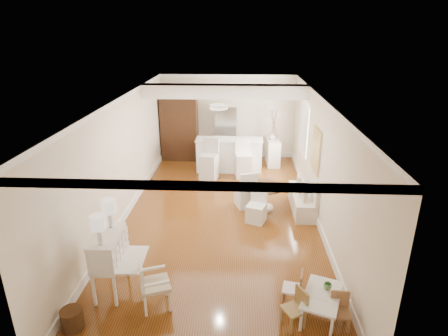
# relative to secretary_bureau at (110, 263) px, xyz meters

# --- Properties ---
(room) EXTENTS (9.00, 9.04, 2.82)m
(room) POSITION_rel_secretary_bureau_xyz_m (1.74, 3.06, 1.44)
(room) COLOR brown
(room) RESTS_ON ground
(secretary_bureau) EXTENTS (0.88, 0.90, 1.09)m
(secretary_bureau) POSITION_rel_secretary_bureau_xyz_m (0.00, 0.00, 0.00)
(secretary_bureau) COLOR white
(secretary_bureau) RESTS_ON ground
(gustavian_armchair) EXTENTS (0.63, 0.63, 0.85)m
(gustavian_armchair) POSITION_rel_secretary_bureau_xyz_m (0.83, -0.34, -0.12)
(gustavian_armchair) COLOR white
(gustavian_armchair) RESTS_ON ground
(wicker_basket) EXTENTS (0.43, 0.43, 0.33)m
(wicker_basket) POSITION_rel_secretary_bureau_xyz_m (-0.32, -0.88, -0.38)
(wicker_basket) COLOR #482C16
(wicker_basket) RESTS_ON ground
(kids_table) EXTENTS (0.80, 1.00, 0.44)m
(kids_table) POSITION_rel_secretary_bureau_xyz_m (3.44, -0.48, -0.33)
(kids_table) COLOR silver
(kids_table) RESTS_ON ground
(kids_chair_a) EXTENTS (0.42, 0.42, 0.64)m
(kids_chair_a) POSITION_rel_secretary_bureau_xyz_m (2.99, -0.68, -0.23)
(kids_chair_a) COLOR #9A7A46
(kids_chair_a) RESTS_ON ground
(kids_chair_b) EXTENTS (0.37, 0.37, 0.64)m
(kids_chair_b) POSITION_rel_secretary_bureau_xyz_m (3.02, -0.20, -0.23)
(kids_chair_b) COLOR #976744
(kids_chair_b) RESTS_ON ground
(kids_chair_c) EXTENTS (0.29, 0.29, 0.58)m
(kids_chair_c) POSITION_rel_secretary_bureau_xyz_m (3.68, -0.67, -0.26)
(kids_chair_c) COLOR #9F6E48
(kids_chair_c) RESTS_ON ground
(banquette) EXTENTS (0.52, 1.60, 0.98)m
(banquette) POSITION_rel_secretary_bureau_xyz_m (3.69, 3.24, -0.05)
(banquette) COLOR silver
(banquette) RESTS_ON ground
(dining_table) EXTENTS (1.01, 1.01, 0.64)m
(dining_table) POSITION_rel_secretary_bureau_xyz_m (2.76, 3.19, -0.22)
(dining_table) COLOR #4E2F19
(dining_table) RESTS_ON ground
(slip_chair_near) EXTENTS (0.52, 0.53, 0.84)m
(slip_chair_near) POSITION_rel_secretary_bureau_xyz_m (2.54, 2.56, -0.12)
(slip_chair_near) COLOR white
(slip_chair_near) RESTS_ON ground
(slip_chair_far) EXTENTS (0.59, 0.61, 0.96)m
(slip_chair_far) POSITION_rel_secretary_bureau_xyz_m (2.30, 3.35, -0.07)
(slip_chair_far) COLOR white
(slip_chair_far) RESTS_ON ground
(breakfast_counter) EXTENTS (2.05, 0.65, 1.03)m
(breakfast_counter) POSITION_rel_secretary_bureau_xyz_m (1.80, 5.84, -0.03)
(breakfast_counter) COLOR white
(breakfast_counter) RESTS_ON ground
(bar_stool_left) EXTENTS (0.58, 0.58, 1.20)m
(bar_stool_left) POSITION_rel_secretary_bureau_xyz_m (1.23, 5.13, 0.06)
(bar_stool_left) COLOR silver
(bar_stool_left) RESTS_ON ground
(bar_stool_right) EXTENTS (0.53, 0.53, 1.14)m
(bar_stool_right) POSITION_rel_secretary_bureau_xyz_m (2.24, 5.32, 0.03)
(bar_stool_right) COLOR white
(bar_stool_right) RESTS_ON ground
(pantry_cabinet) EXTENTS (1.20, 0.60, 2.30)m
(pantry_cabinet) POSITION_rel_secretary_bureau_xyz_m (0.10, 6.92, 0.61)
(pantry_cabinet) COLOR #381E11
(pantry_cabinet) RESTS_ON ground
(fridge) EXTENTS (0.75, 0.65, 1.80)m
(fridge) POSITION_rel_secretary_bureau_xyz_m (2.00, 6.89, 0.36)
(fridge) COLOR silver
(fridge) RESTS_ON ground
(sideboard) EXTENTS (0.45, 0.90, 0.84)m
(sideboard) POSITION_rel_secretary_bureau_xyz_m (3.20, 6.48, -0.13)
(sideboard) COLOR silver
(sideboard) RESTS_ON ground
(pencil_cup) EXTENTS (0.16, 0.16, 0.10)m
(pencil_cup) POSITION_rel_secretary_bureau_xyz_m (3.54, -0.35, -0.06)
(pencil_cup) COLOR #5C9356
(pencil_cup) RESTS_ON kids_table
(branch_vase) EXTENTS (0.21, 0.21, 0.20)m
(branch_vase) POSITION_rel_secretary_bureau_xyz_m (3.15, 6.52, 0.39)
(branch_vase) COLOR white
(branch_vase) RESTS_ON sideboard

